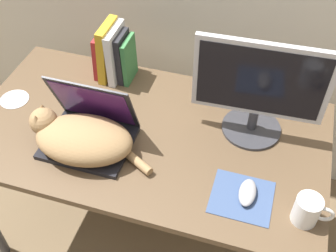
# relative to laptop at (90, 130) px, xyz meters

# --- Properties ---
(desk) EXTENTS (1.39, 0.76, 0.72)m
(desk) POSITION_rel_laptop_xyz_m (0.19, 0.10, -0.12)
(desk) COLOR brown
(desk) RESTS_ON ground_plane
(laptop) EXTENTS (0.32, 0.26, 0.26)m
(laptop) POSITION_rel_laptop_xyz_m (0.00, 0.00, 0.00)
(laptop) COLOR black
(laptop) RESTS_ON desk
(cat) EXTENTS (0.49, 0.27, 0.15)m
(cat) POSITION_rel_laptop_xyz_m (-0.01, -0.06, 0.02)
(cat) COLOR #99754C
(cat) RESTS_ON desk
(external_monitor) EXTENTS (0.48, 0.23, 0.40)m
(external_monitor) POSITION_rel_laptop_xyz_m (0.57, 0.23, 0.16)
(external_monitor) COLOR #333338
(external_monitor) RESTS_ON desk
(mousepad) EXTENTS (0.21, 0.19, 0.00)m
(mousepad) POSITION_rel_laptop_xyz_m (0.60, -0.09, -0.05)
(mousepad) COLOR #384C75
(mousepad) RESTS_ON desk
(computer_mouse) EXTENTS (0.06, 0.11, 0.03)m
(computer_mouse) POSITION_rel_laptop_xyz_m (0.61, -0.08, -0.03)
(computer_mouse) COLOR #99999E
(computer_mouse) RESTS_ON mousepad
(book_row) EXTENTS (0.16, 0.17, 0.26)m
(book_row) POSITION_rel_laptop_xyz_m (-0.06, 0.39, 0.07)
(book_row) COLOR maroon
(book_row) RESTS_ON desk
(mug) EXTENTS (0.13, 0.08, 0.10)m
(mug) POSITION_rel_laptop_xyz_m (0.80, -0.12, 0.00)
(mug) COLOR white
(mug) RESTS_ON desk
(cd_disc) EXTENTS (0.12, 0.12, 0.00)m
(cd_disc) POSITION_rel_laptop_xyz_m (-0.40, 0.11, -0.05)
(cd_disc) COLOR silver
(cd_disc) RESTS_ON desk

